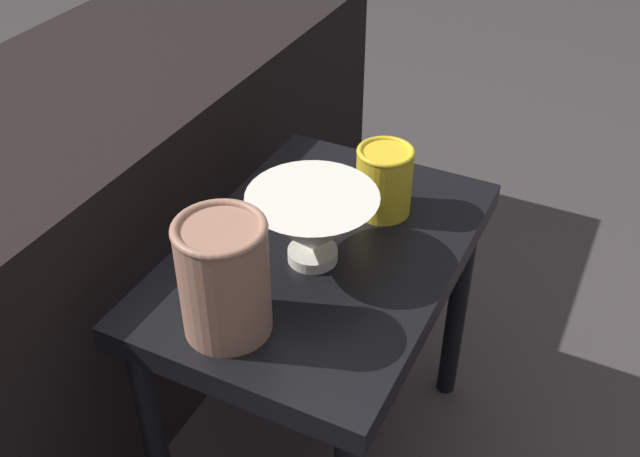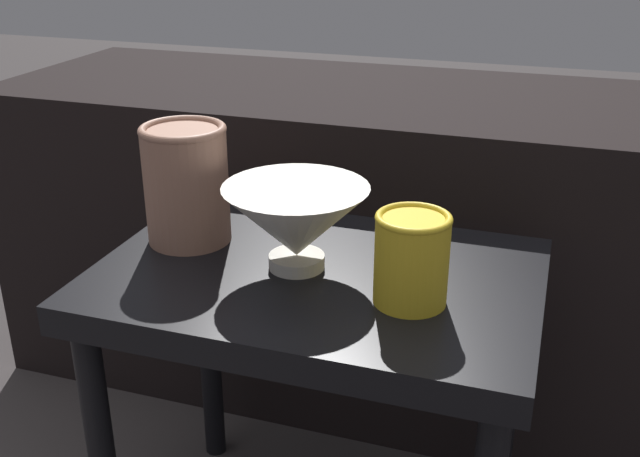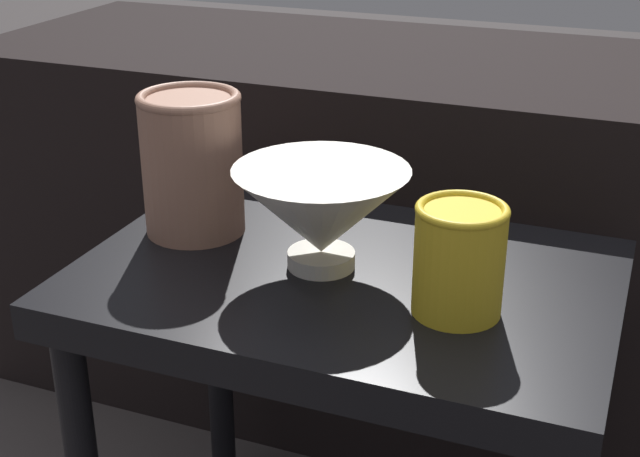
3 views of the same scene
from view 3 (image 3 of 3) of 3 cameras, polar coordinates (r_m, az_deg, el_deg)
table at (r=0.99m, az=1.62°, el=-6.31°), size 0.57×0.39×0.48m
couch_backdrop at (r=1.48m, az=8.41°, el=-0.75°), size 1.55×0.50×0.60m
bowl at (r=0.94m, az=0.10°, el=1.04°), size 0.19×0.19×0.11m
vase_textured_left at (r=1.03m, az=-8.18°, el=4.27°), size 0.12×0.12×0.17m
vase_colorful_right at (r=0.86m, az=8.90°, el=-1.87°), size 0.09×0.09×0.11m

